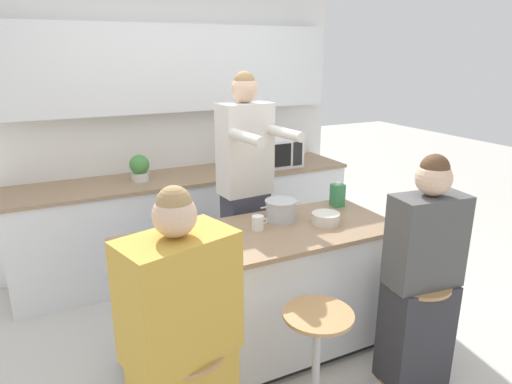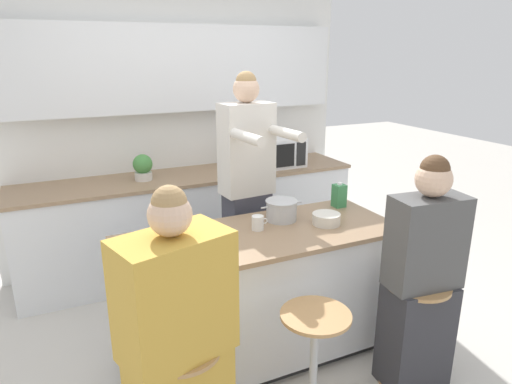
{
  "view_description": "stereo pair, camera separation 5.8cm",
  "coord_description": "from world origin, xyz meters",
  "px_view_note": "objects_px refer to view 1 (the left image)",
  "views": [
    {
      "loc": [
        -1.22,
        -2.37,
        1.98
      ],
      "look_at": [
        0.0,
        0.07,
        1.13
      ],
      "focal_mm": 32.0,
      "sensor_mm": 36.0,
      "label": 1
    },
    {
      "loc": [
        -1.16,
        -2.39,
        1.98
      ],
      "look_at": [
        0.0,
        0.07,
        1.13
      ],
      "focal_mm": 32.0,
      "sensor_mm": 36.0,
      "label": 2
    }
  ],
  "objects_px": {
    "bar_stool_center": "(316,362)",
    "person_cooking": "(246,197)",
    "bar_stool_rightmost": "(413,327)",
    "cooking_pot": "(281,210)",
    "potted_plant": "(140,168)",
    "banana_bunch": "(214,238)",
    "kitchen_island": "(261,294)",
    "microwave": "(270,152)",
    "coffee_cup_near": "(258,223)",
    "coffee_cup_far": "(149,248)",
    "juice_carton": "(337,195)",
    "person_seated_near": "(421,285)",
    "person_wrapped_blanket": "(182,351)",
    "fruit_bowl": "(326,218)"
  },
  "relations": [
    {
      "from": "bar_stool_rightmost",
      "to": "banana_bunch",
      "type": "xyz_separation_m",
      "value": [
        -1.03,
        0.65,
        0.54
      ]
    },
    {
      "from": "coffee_cup_far",
      "to": "potted_plant",
      "type": "xyz_separation_m",
      "value": [
        0.29,
        1.49,
        0.09
      ]
    },
    {
      "from": "coffee_cup_near",
      "to": "potted_plant",
      "type": "distance_m",
      "value": 1.47
    },
    {
      "from": "kitchen_island",
      "to": "juice_carton",
      "type": "xyz_separation_m",
      "value": [
        0.74,
        0.22,
        0.52
      ]
    },
    {
      "from": "kitchen_island",
      "to": "cooking_pot",
      "type": "relative_size",
      "value": 5.85
    },
    {
      "from": "kitchen_island",
      "to": "person_cooking",
      "type": "relative_size",
      "value": 0.97
    },
    {
      "from": "kitchen_island",
      "to": "bar_stool_center",
      "type": "xyz_separation_m",
      "value": [
        0.0,
        -0.66,
        -0.08
      ]
    },
    {
      "from": "person_cooking",
      "to": "person_seated_near",
      "type": "distance_m",
      "value": 1.38
    },
    {
      "from": "fruit_bowl",
      "to": "microwave",
      "type": "relative_size",
      "value": 0.34
    },
    {
      "from": "bar_stool_rightmost",
      "to": "coffee_cup_near",
      "type": "distance_m",
      "value": 1.14
    },
    {
      "from": "coffee_cup_far",
      "to": "banana_bunch",
      "type": "height_order",
      "value": "coffee_cup_far"
    },
    {
      "from": "fruit_bowl",
      "to": "juice_carton",
      "type": "bearing_deg",
      "value": 42.67
    },
    {
      "from": "bar_stool_rightmost",
      "to": "cooking_pot",
      "type": "height_order",
      "value": "cooking_pot"
    },
    {
      "from": "kitchen_island",
      "to": "person_cooking",
      "type": "height_order",
      "value": "person_cooking"
    },
    {
      "from": "person_cooking",
      "to": "person_wrapped_blanket",
      "type": "bearing_deg",
      "value": -130.61
    },
    {
      "from": "kitchen_island",
      "to": "juice_carton",
      "type": "distance_m",
      "value": 0.93
    },
    {
      "from": "kitchen_island",
      "to": "person_cooking",
      "type": "xyz_separation_m",
      "value": [
        0.17,
        0.58,
        0.48
      ]
    },
    {
      "from": "banana_bunch",
      "to": "potted_plant",
      "type": "relative_size",
      "value": 0.69
    },
    {
      "from": "person_cooking",
      "to": "banana_bunch",
      "type": "bearing_deg",
      "value": -134.51
    },
    {
      "from": "banana_bunch",
      "to": "potted_plant",
      "type": "height_order",
      "value": "potted_plant"
    },
    {
      "from": "cooking_pot",
      "to": "fruit_bowl",
      "type": "distance_m",
      "value": 0.3
    },
    {
      "from": "person_wrapped_blanket",
      "to": "kitchen_island",
      "type": "bearing_deg",
      "value": 26.12
    },
    {
      "from": "kitchen_island",
      "to": "banana_bunch",
      "type": "xyz_separation_m",
      "value": [
        -0.31,
        0.01,
        0.46
      ]
    },
    {
      "from": "person_cooking",
      "to": "person_seated_near",
      "type": "height_order",
      "value": "person_cooking"
    },
    {
      "from": "person_wrapped_blanket",
      "to": "coffee_cup_far",
      "type": "distance_m",
      "value": 0.68
    },
    {
      "from": "bar_stool_center",
      "to": "bar_stool_rightmost",
      "type": "height_order",
      "value": "same"
    },
    {
      "from": "person_cooking",
      "to": "juice_carton",
      "type": "distance_m",
      "value": 0.68
    },
    {
      "from": "bar_stool_center",
      "to": "person_seated_near",
      "type": "distance_m",
      "value": 0.78
    },
    {
      "from": "coffee_cup_far",
      "to": "potted_plant",
      "type": "distance_m",
      "value": 1.52
    },
    {
      "from": "bar_stool_rightmost",
      "to": "juice_carton",
      "type": "bearing_deg",
      "value": 88.37
    },
    {
      "from": "microwave",
      "to": "kitchen_island",
      "type": "bearing_deg",
      "value": -120.17
    },
    {
      "from": "person_cooking",
      "to": "kitchen_island",
      "type": "bearing_deg",
      "value": -110.73
    },
    {
      "from": "bar_stool_center",
      "to": "person_cooking",
      "type": "bearing_deg",
      "value": 82.22
    },
    {
      "from": "kitchen_island",
      "to": "bar_stool_rightmost",
      "type": "height_order",
      "value": "kitchen_island"
    },
    {
      "from": "person_cooking",
      "to": "juice_carton",
      "type": "height_order",
      "value": "person_cooking"
    },
    {
      "from": "person_wrapped_blanket",
      "to": "banana_bunch",
      "type": "xyz_separation_m",
      "value": [
        0.42,
        0.67,
        0.22
      ]
    },
    {
      "from": "person_cooking",
      "to": "person_seated_near",
      "type": "bearing_deg",
      "value": -70.77
    },
    {
      "from": "person_cooking",
      "to": "potted_plant",
      "type": "distance_m",
      "value": 1.06
    },
    {
      "from": "potted_plant",
      "to": "person_cooking",
      "type": "bearing_deg",
      "value": -55.98
    },
    {
      "from": "bar_stool_rightmost",
      "to": "microwave",
      "type": "bearing_deg",
      "value": 86.92
    },
    {
      "from": "cooking_pot",
      "to": "kitchen_island",
      "type": "bearing_deg",
      "value": -146.41
    },
    {
      "from": "fruit_bowl",
      "to": "potted_plant",
      "type": "distance_m",
      "value": 1.74
    },
    {
      "from": "coffee_cup_near",
      "to": "cooking_pot",
      "type": "bearing_deg",
      "value": 22.48
    },
    {
      "from": "cooking_pot",
      "to": "fruit_bowl",
      "type": "height_order",
      "value": "cooking_pot"
    },
    {
      "from": "banana_bunch",
      "to": "potted_plant",
      "type": "distance_m",
      "value": 1.46
    },
    {
      "from": "banana_bunch",
      "to": "person_wrapped_blanket",
      "type": "bearing_deg",
      "value": -122.3
    },
    {
      "from": "coffee_cup_far",
      "to": "banana_bunch",
      "type": "distance_m",
      "value": 0.4
    },
    {
      "from": "person_cooking",
      "to": "banana_bunch",
      "type": "height_order",
      "value": "person_cooking"
    },
    {
      "from": "person_wrapped_blanket",
      "to": "potted_plant",
      "type": "bearing_deg",
      "value": 65.84
    },
    {
      "from": "person_wrapped_blanket",
      "to": "cooking_pot",
      "type": "distance_m",
      "value": 1.28
    }
  ]
}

